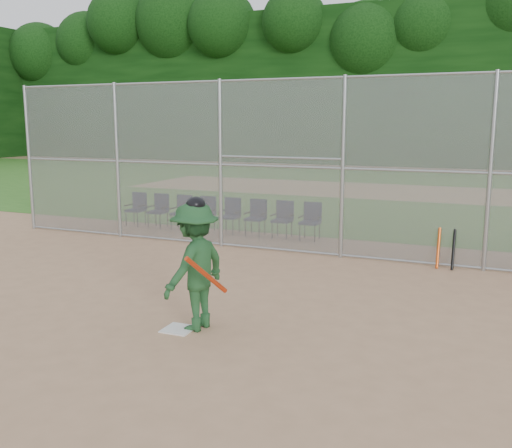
% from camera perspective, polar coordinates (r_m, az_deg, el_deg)
% --- Properties ---
extents(ground, '(100.00, 100.00, 0.00)m').
position_cam_1_polar(ground, '(8.88, -6.46, -9.63)').
color(ground, tan).
rests_on(ground, ground).
extents(grass_strip, '(100.00, 100.00, 0.00)m').
position_cam_1_polar(grass_strip, '(25.76, 13.73, 3.16)').
color(grass_strip, '#326C20').
rests_on(grass_strip, ground).
extents(dirt_patch_far, '(24.00, 24.00, 0.00)m').
position_cam_1_polar(dirt_patch_far, '(25.76, 13.73, 3.17)').
color(dirt_patch_far, tan).
rests_on(dirt_patch_far, ground).
extents(backstop_fence, '(16.09, 0.09, 4.00)m').
position_cam_1_polar(backstop_fence, '(12.97, 4.38, 6.01)').
color(backstop_fence, gray).
rests_on(backstop_fence, ground).
extents(treeline, '(81.00, 60.00, 11.00)m').
position_cam_1_polar(treeline, '(27.68, 14.94, 14.98)').
color(treeline, black).
rests_on(treeline, ground).
extents(home_plate, '(0.44, 0.44, 0.02)m').
position_cam_1_polar(home_plate, '(8.55, -7.75, -10.38)').
color(home_plate, white).
rests_on(home_plate, ground).
extents(batter_at_plate, '(1.03, 1.37, 1.96)m').
position_cam_1_polar(batter_at_plate, '(8.31, -6.12, -4.16)').
color(batter_at_plate, '#1F4D26').
rests_on(batter_at_plate, ground).
extents(spare_bats, '(0.36, 0.31, 0.84)m').
position_cam_1_polar(spare_bats, '(12.44, 18.46, -2.36)').
color(spare_bats, '#D84C14').
rests_on(spare_bats, ground).
extents(chair_0, '(0.54, 0.52, 0.96)m').
position_cam_1_polar(chair_0, '(17.09, -11.97, 1.44)').
color(chair_0, '#0D1832').
rests_on(chair_0, ground).
extents(chair_1, '(0.54, 0.52, 0.96)m').
position_cam_1_polar(chair_1, '(16.67, -9.81, 1.29)').
color(chair_1, '#0D1832').
rests_on(chair_1, ground).
extents(chair_2, '(0.54, 0.52, 0.96)m').
position_cam_1_polar(chair_2, '(16.26, -7.54, 1.14)').
color(chair_2, '#0D1832').
rests_on(chair_2, ground).
extents(chair_3, '(0.54, 0.52, 0.96)m').
position_cam_1_polar(chair_3, '(15.89, -5.17, 0.98)').
color(chair_3, '#0D1832').
rests_on(chair_3, ground).
extents(chair_4, '(0.54, 0.52, 0.96)m').
position_cam_1_polar(chair_4, '(15.55, -2.68, 0.80)').
color(chair_4, '#0D1832').
rests_on(chair_4, ground).
extents(chair_5, '(0.54, 0.52, 0.96)m').
position_cam_1_polar(chair_5, '(15.23, -0.09, 0.62)').
color(chair_5, '#0D1832').
rests_on(chair_5, ground).
extents(chair_6, '(0.54, 0.52, 0.96)m').
position_cam_1_polar(chair_6, '(14.95, 2.61, 0.43)').
color(chair_6, '#0D1832').
rests_on(chair_6, ground).
extents(chair_7, '(0.54, 0.52, 0.96)m').
position_cam_1_polar(chair_7, '(14.70, 5.40, 0.23)').
color(chair_7, '#0D1832').
rests_on(chair_7, ground).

